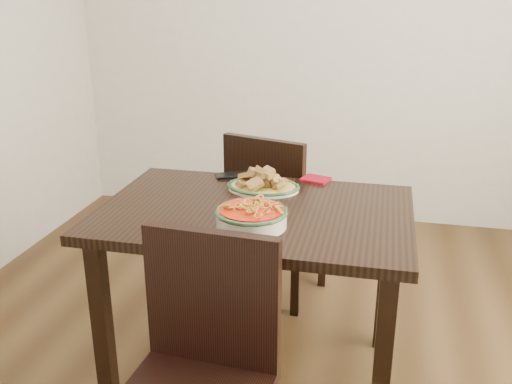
% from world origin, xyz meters
% --- Properties ---
extents(floor, '(3.50, 3.50, 0.00)m').
position_xyz_m(floor, '(0.00, 0.00, 0.00)').
color(floor, '#392612').
rests_on(floor, ground).
extents(wall_back, '(3.50, 0.10, 2.60)m').
position_xyz_m(wall_back, '(0.00, 1.75, 1.30)').
color(wall_back, beige).
rests_on(wall_back, ground).
extents(dining_table, '(1.19, 0.79, 0.75)m').
position_xyz_m(dining_table, '(-0.09, -0.10, 0.65)').
color(dining_table, black).
rests_on(dining_table, ground).
extents(chair_far, '(0.52, 0.52, 0.89)m').
position_xyz_m(chair_far, '(-0.14, 0.52, 0.50)').
color(chair_far, black).
rests_on(chair_far, ground).
extents(chair_near, '(0.45, 0.45, 0.89)m').
position_xyz_m(chair_near, '(-0.11, -0.75, 0.50)').
color(chair_near, black).
rests_on(chair_near, ground).
extents(fish_plate, '(0.30, 0.23, 0.11)m').
position_xyz_m(fish_plate, '(-0.11, 0.12, 0.79)').
color(fish_plate, '#EFE6CA').
rests_on(fish_plate, dining_table).
extents(noodle_bowl, '(0.26, 0.26, 0.08)m').
position_xyz_m(noodle_bowl, '(-0.07, -0.27, 0.79)').
color(noodle_bowl, beige).
rests_on(noodle_bowl, dining_table).
extents(smartphone, '(0.16, 0.13, 0.01)m').
position_xyz_m(smartphone, '(-0.28, 0.25, 0.76)').
color(smartphone, black).
rests_on(smartphone, dining_table).
extents(napkin, '(0.14, 0.13, 0.01)m').
position_xyz_m(napkin, '(0.09, 0.28, 0.76)').
color(napkin, maroon).
rests_on(napkin, dining_table).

